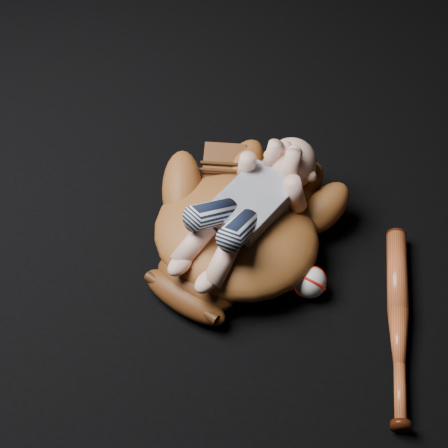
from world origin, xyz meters
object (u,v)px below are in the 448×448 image
object	(u,v)px
baseball_glove	(236,229)
baseball	(310,282)
baseball_bat	(398,323)
newborn_baby	(243,208)

from	to	relation	value
baseball_glove	baseball	distance (m)	0.18
baseball	baseball_bat	bearing A→B (deg)	3.57
baseball_bat	baseball	xyz separation A→B (m)	(-0.18, -0.01, 0.01)
baseball_glove	baseball	size ratio (longest dim) A/B	7.54
baseball_bat	baseball	distance (m)	0.18
baseball_glove	newborn_baby	xyz separation A→B (m)	(0.01, 0.01, 0.06)
newborn_baby	baseball	xyz separation A→B (m)	(0.16, -0.02, -0.10)
newborn_baby	baseball_bat	distance (m)	0.37
newborn_baby	baseball_bat	world-z (taller)	newborn_baby
newborn_baby	baseball_bat	bearing A→B (deg)	4.37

